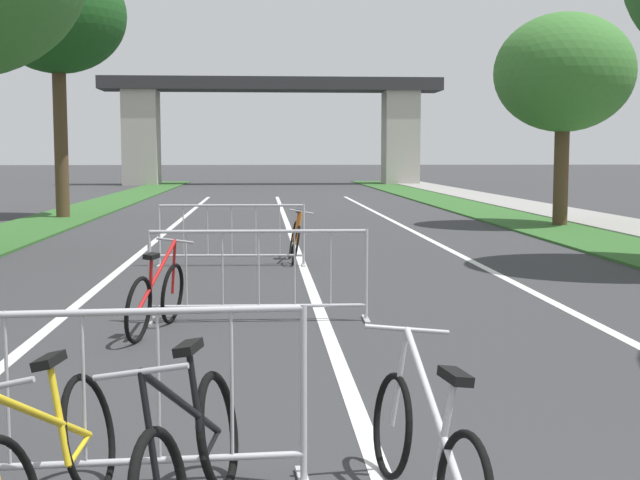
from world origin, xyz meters
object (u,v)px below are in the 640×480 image
(tree_right_oak_mid, at_px, (564,74))
(bicycle_orange_6, at_px, (295,240))
(tree_left_maple_mid, at_px, (57,16))
(bicycle_red_0, at_px, (157,298))
(bicycle_yellow_2, at_px, (50,462))
(bicycle_black_3, at_px, (191,456))
(crowd_barrier_second, at_px, (259,276))
(crowd_barrier_nearest, at_px, (84,403))
(bicycle_silver_1, at_px, (425,449))
(crowd_barrier_third, at_px, (232,235))

(tree_right_oak_mid, bearing_deg, bicycle_orange_6, -136.53)
(tree_right_oak_mid, distance_m, bicycle_orange_6, 10.59)
(tree_left_maple_mid, height_order, bicycle_red_0, tree_left_maple_mid)
(bicycle_yellow_2, relative_size, bicycle_black_3, 1.04)
(tree_left_maple_mid, xyz_separation_m, bicycle_orange_6, (6.43, -10.59, -5.47))
(crowd_barrier_second, distance_m, bicycle_orange_6, 5.52)
(bicycle_yellow_2, bearing_deg, bicycle_black_3, -166.12)
(tree_right_oak_mid, bearing_deg, crowd_barrier_nearest, -117.04)
(crowd_barrier_second, xyz_separation_m, bicycle_orange_6, (0.62, 5.49, -0.14))
(tree_right_oak_mid, bearing_deg, bicycle_silver_1, -111.57)
(bicycle_red_0, height_order, bicycle_silver_1, bicycle_red_0)
(tree_left_maple_mid, bearing_deg, bicycle_yellow_2, -77.43)
(bicycle_yellow_2, xyz_separation_m, bicycle_orange_6, (1.64, 10.91, 0.01))
(bicycle_silver_1, xyz_separation_m, bicycle_yellow_2, (-1.90, -0.13, 0.02))
(crowd_barrier_second, bearing_deg, bicycle_yellow_2, -100.57)
(tree_right_oak_mid, relative_size, bicycle_black_3, 3.29)
(crowd_barrier_second, bearing_deg, bicycle_black_3, -93.48)
(bicycle_black_3, bearing_deg, bicycle_yellow_2, 17.40)
(tree_left_maple_mid, relative_size, bicycle_yellow_2, 4.33)
(tree_right_oak_mid, height_order, crowd_barrier_nearest, tree_right_oak_mid)
(crowd_barrier_second, bearing_deg, tree_right_oak_mid, 57.52)
(crowd_barrier_nearest, bearing_deg, crowd_barrier_third, 87.22)
(bicycle_silver_1, xyz_separation_m, bicycle_black_3, (-1.21, -0.07, 0.02))
(crowd_barrier_nearest, xyz_separation_m, bicycle_silver_1, (1.83, -0.39, -0.17))
(tree_left_maple_mid, xyz_separation_m, bicycle_red_0, (4.73, -16.61, -5.47))
(bicycle_black_3, xyz_separation_m, bicycle_orange_6, (0.95, 10.85, 0.01))
(crowd_barrier_third, xyz_separation_m, bicycle_red_0, (-0.61, -5.45, -0.14))
(bicycle_red_0, relative_size, bicycle_black_3, 1.01)
(bicycle_black_3, bearing_deg, crowd_barrier_third, -77.14)
(tree_left_maple_mid, xyz_separation_m, bicycle_black_3, (5.48, -21.44, -5.48))
(bicycle_red_0, distance_m, bicycle_silver_1, 5.15)
(bicycle_silver_1, bearing_deg, tree_left_maple_mid, 98.23)
(tree_left_maple_mid, relative_size, tree_right_oak_mid, 1.37)
(tree_left_maple_mid, relative_size, crowd_barrier_nearest, 3.01)
(crowd_barrier_second, bearing_deg, bicycle_silver_1, -80.53)
(tree_right_oak_mid, relative_size, crowd_barrier_second, 2.20)
(crowd_barrier_nearest, height_order, bicycle_yellow_2, crowd_barrier_nearest)
(tree_right_oak_mid, relative_size, crowd_barrier_third, 2.19)
(tree_left_maple_mid, relative_size, bicycle_black_3, 4.52)
(tree_left_maple_mid, height_order, tree_right_oak_mid, tree_left_maple_mid)
(tree_right_oak_mid, distance_m, bicycle_silver_1, 19.31)
(bicycle_silver_1, bearing_deg, bicycle_orange_6, 82.22)
(crowd_barrier_second, xyz_separation_m, bicycle_black_3, (-0.33, -5.36, -0.15))
(bicycle_orange_6, bearing_deg, tree_left_maple_mid, -59.44)
(tree_left_maple_mid, bearing_deg, tree_right_oak_mid, -15.26)
(tree_right_oak_mid, relative_size, bicycle_silver_1, 3.25)
(tree_left_maple_mid, xyz_separation_m, crowd_barrier_nearest, (4.86, -20.98, -5.33))
(bicycle_silver_1, relative_size, bicycle_yellow_2, 0.97)
(bicycle_yellow_2, height_order, bicycle_orange_6, bicycle_orange_6)
(crowd_barrier_second, bearing_deg, crowd_barrier_third, 95.48)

